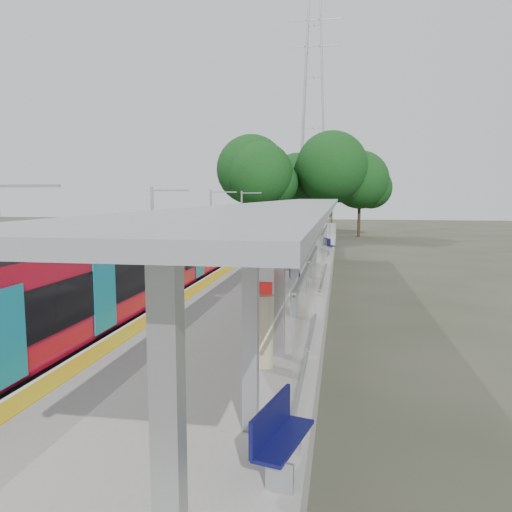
{
  "coord_description": "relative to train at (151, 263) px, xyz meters",
  "views": [
    {
      "loc": [
        3.43,
        -5.9,
        4.93
      ],
      "look_at": [
        -0.19,
        15.47,
        2.3
      ],
      "focal_mm": 35.0,
      "sensor_mm": 36.0,
      "label": 1
    }
  ],
  "objects": [
    {
      "name": "trackbed",
      "position": [
        -0.0,
        5.85,
        -1.93
      ],
      "size": [
        3.0,
        70.0,
        0.24
      ],
      "primitive_type": "cube",
      "color": "#59544C",
      "rests_on": "ground"
    },
    {
      "name": "canopy",
      "position": [
        6.11,
        2.04,
        2.15
      ],
      "size": [
        3.27,
        38.0,
        3.66
      ],
      "color": "#9EA0A5",
      "rests_on": "platform"
    },
    {
      "name": "end_fence",
      "position": [
        4.5,
        30.8,
        -0.45
      ],
      "size": [
        6.0,
        0.1,
        1.2
      ],
      "primitive_type": "cube",
      "color": "#9EA0A5",
      "rests_on": "platform"
    },
    {
      "name": "train",
      "position": [
        0.0,
        0.0,
        0.0
      ],
      "size": [
        2.74,
        27.6,
        3.62
      ],
      "color": "black",
      "rests_on": "ground"
    },
    {
      "name": "platform",
      "position": [
        4.5,
        5.85,
        -1.55
      ],
      "size": [
        6.0,
        50.0,
        1.0
      ],
      "primitive_type": "cube",
      "color": "gray",
      "rests_on": "ground"
    },
    {
      "name": "bench_mid",
      "position": [
        5.96,
        1.75,
        -0.56
      ],
      "size": [
        0.47,
        1.37,
        0.93
      ],
      "rotation": [
        0.0,
        0.0,
        -0.04
      ],
      "color": "#0F104E",
      "rests_on": "platform"
    },
    {
      "name": "litter_bin",
      "position": [
        5.35,
        5.97,
        -0.57
      ],
      "size": [
        0.59,
        0.59,
        0.97
      ],
      "primitive_type": "cylinder",
      "rotation": [
        0.0,
        0.0,
        0.29
      ],
      "color": "#9EA0A5",
      "rests_on": "platform"
    },
    {
      "name": "pylon",
      "position": [
        3.5,
        58.85,
        16.95
      ],
      "size": [
        8.0,
        4.0,
        38.0
      ],
      "primitive_type": null,
      "color": "#9EA0A5",
      "rests_on": "ground"
    },
    {
      "name": "info_pillar_near",
      "position": [
        6.24,
        -9.03,
        -0.19
      ],
      "size": [
        0.45,
        0.45,
        1.99
      ],
      "rotation": [
        0.0,
        0.0,
        -0.12
      ],
      "color": "beige",
      "rests_on": "platform"
    },
    {
      "name": "bench_far",
      "position": [
        7.12,
        15.54,
        -0.56
      ],
      "size": [
        0.91,
        1.43,
        0.94
      ],
      "rotation": [
        0.0,
        0.0,
        0.38
      ],
      "color": "#0F104E",
      "rests_on": "platform"
    },
    {
      "name": "info_pillar_far",
      "position": [
        6.26,
        8.96,
        -0.2
      ],
      "size": [
        0.44,
        0.44,
        1.97
      ],
      "rotation": [
        0.0,
        0.0,
        -0.05
      ],
      "color": "beige",
      "rests_on": "platform"
    },
    {
      "name": "tactile_strip",
      "position": [
        1.95,
        5.85,
        -1.04
      ],
      "size": [
        0.6,
        50.0,
        0.02
      ],
      "primitive_type": "cube",
      "color": "gold",
      "rests_on": "platform"
    },
    {
      "name": "catenary_masts",
      "position": [
        -1.72,
        4.85,
        0.86
      ],
      "size": [
        2.08,
        48.16,
        5.4
      ],
      "color": "#9EA0A5",
      "rests_on": "ground"
    },
    {
      "name": "bench_near",
      "position": [
        7.11,
        -13.28,
        -0.52
      ],
      "size": [
        0.79,
        1.53,
        1.0
      ],
      "rotation": [
        0.0,
        0.0,
        -0.24
      ],
      "color": "#0F104E",
      "rests_on": "platform"
    },
    {
      "name": "tree_cluster",
      "position": [
        2.98,
        38.94,
        5.48
      ],
      "size": [
        19.98,
        14.04,
        12.36
      ],
      "color": "#382316",
      "rests_on": "ground"
    }
  ]
}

